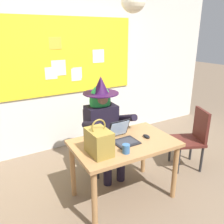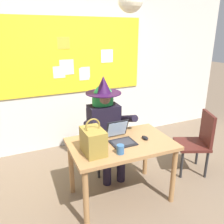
{
  "view_description": "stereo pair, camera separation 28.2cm",
  "coord_description": "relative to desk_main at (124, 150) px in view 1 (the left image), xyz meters",
  "views": [
    {
      "loc": [
        -1.29,
        -1.85,
        1.92
      ],
      "look_at": [
        0.08,
        0.43,
        0.99
      ],
      "focal_mm": 37.08,
      "sensor_mm": 36.0,
      "label": 1
    },
    {
      "loc": [
        -1.05,
        -1.99,
        1.92
      ],
      "look_at": [
        0.08,
        0.43,
        0.99
      ],
      "focal_mm": 37.08,
      "sensor_mm": 36.0,
      "label": 2
    }
  ],
  "objects": [
    {
      "name": "desk_main",
      "position": [
        0.0,
        0.0,
        0.0
      ],
      "size": [
        1.19,
        0.78,
        0.74
      ],
      "rotation": [
        0.0,
        0.0,
        -0.04
      ],
      "color": "#A37547",
      "rests_on": "ground"
    },
    {
      "name": "wall_back_bulletin",
      "position": [
        -0.04,
        1.68,
        0.72
      ],
      "size": [
        6.2,
        1.87,
        2.69
      ],
      "color": "silver",
      "rests_on": "ground"
    },
    {
      "name": "laptop",
      "position": [
        0.0,
        0.03,
        0.15
      ],
      "size": [
        0.27,
        0.31,
        0.23
      ],
      "rotation": [
        0.0,
        0.0,
        -0.0
      ],
      "color": "black",
      "rests_on": "desk_main"
    },
    {
      "name": "coffee_mug",
      "position": [
        -0.13,
        -0.22,
        0.15
      ],
      "size": [
        0.08,
        0.08,
        0.09
      ],
      "primitive_type": "cylinder",
      "color": "#336099",
      "rests_on": "desk_main"
    },
    {
      "name": "ground_plane",
      "position": [
        -0.04,
        -0.1,
        -0.63
      ],
      "size": [
        24.0,
        24.0,
        0.0
      ],
      "primitive_type": "plane",
      "color": "#75604C"
    },
    {
      "name": "chair_at_desk",
      "position": [
        0.07,
        0.73,
        -0.13
      ],
      "size": [
        0.43,
        0.43,
        0.9
      ],
      "rotation": [
        0.0,
        0.0,
        -1.55
      ],
      "color": "black",
      "rests_on": "ground"
    },
    {
      "name": "chair_extra_corner",
      "position": [
        1.23,
        0.05,
        -0.14
      ],
      "size": [
        0.55,
        0.55,
        0.89
      ],
      "rotation": [
        0.0,
        0.0,
        2.72
      ],
      "color": "#4C1E19",
      "rests_on": "ground"
    },
    {
      "name": "person_costumed",
      "position": [
        0.07,
        0.61,
        0.15
      ],
      "size": [
        0.61,
        0.72,
        1.37
      ],
      "rotation": [
        0.0,
        0.0,
        -1.62
      ],
      "color": "black",
      "rests_on": "ground"
    },
    {
      "name": "handbag",
      "position": [
        -0.37,
        -0.09,
        0.24
      ],
      "size": [
        0.2,
        0.3,
        0.38
      ],
      "rotation": [
        0.0,
        0.0,
        -0.29
      ],
      "color": "olive",
      "rests_on": "desk_main"
    },
    {
      "name": "computer_mouse",
      "position": [
        0.29,
        -0.04,
        0.12
      ],
      "size": [
        0.06,
        0.1,
        0.03
      ],
      "primitive_type": "ellipsoid",
      "rotation": [
        0.0,
        0.0,
        0.0
      ],
      "color": "black",
      "rests_on": "desk_main"
    }
  ]
}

